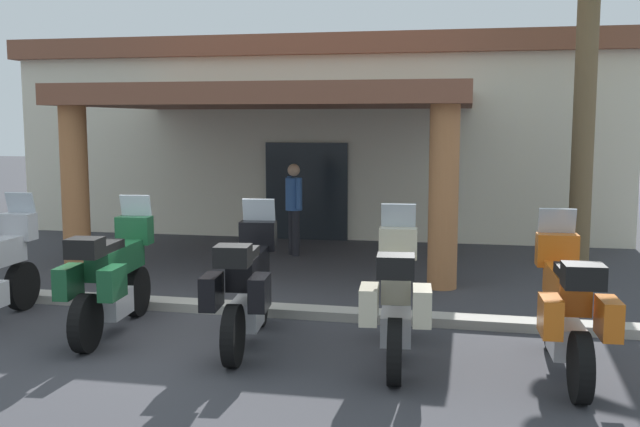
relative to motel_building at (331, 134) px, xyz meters
The scene contains 8 objects.
ground_plane 10.60m from the motel_building, 89.63° to the right, with size 80.00×80.00×0.00m, color #38383D.
motel_building is the anchor object (origin of this frame).
motorcycle_green 10.56m from the motel_building, 92.82° to the right, with size 0.74×2.21×1.61m.
motorcycle_black 10.72m from the motel_building, 83.38° to the right, with size 0.78×2.21×1.61m.
motorcycle_cream 11.22m from the motel_building, 74.55° to the right, with size 0.74×2.21×1.61m.
motorcycle_orange 11.87m from the motel_building, 66.49° to the right, with size 0.73×2.21×1.61m.
pedestrian 5.00m from the motel_building, 86.62° to the right, with size 0.36×0.44×1.76m.
curb_strip 9.51m from the motel_building, 82.41° to the right, with size 10.68×0.36×0.12m, color #ADA89E.
Camera 1 is at (3.80, -8.05, 2.56)m, focal length 41.57 mm.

